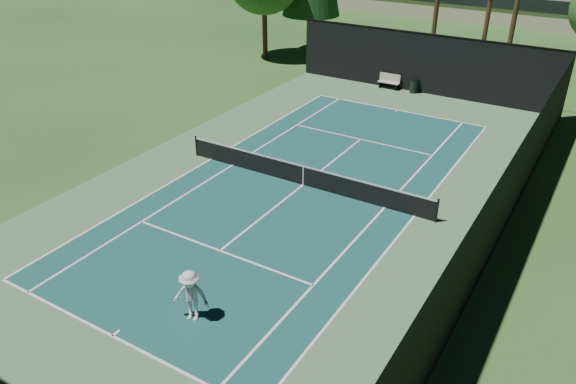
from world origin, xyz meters
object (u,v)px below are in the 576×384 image
object	(u,v)px
tennis_ball_b	(303,163)
trash_bin	(414,86)
tennis_ball_c	(360,161)
park_bench	(389,81)
tennis_net	(303,175)
player	(191,296)
tennis_ball_d	(282,156)

from	to	relation	value
tennis_ball_b	trash_bin	world-z (taller)	trash_bin
tennis_ball_c	park_bench	size ratio (longest dim) A/B	0.04
tennis_net	tennis_ball_c	world-z (taller)	tennis_net
tennis_net	tennis_ball_c	size ratio (longest dim) A/B	212.95
player	park_bench	world-z (taller)	player
tennis_ball_c	tennis_ball_b	bearing A→B (deg)	-144.62
player	tennis_ball_c	bearing A→B (deg)	74.53
tennis_net	player	xyz separation A→B (m)	(1.61, -9.92, 0.37)
player	park_bench	xyz separation A→B (m)	(-3.80, 25.67, -0.38)
player	trash_bin	distance (m)	25.74
tennis_ball_b	park_bench	xyz separation A→B (m)	(-1.02, 13.68, 0.51)
tennis_ball_d	park_bench	bearing A→B (deg)	88.36
player	tennis_ball_c	distance (m)	13.70
tennis_ball_b	tennis_ball_d	size ratio (longest dim) A/B	1.05
player	tennis_ball_c	xyz separation A→B (m)	(-0.43, 13.66, -0.89)
tennis_net	trash_bin	world-z (taller)	tennis_net
tennis_net	tennis_ball_d	xyz separation A→B (m)	(-2.57, 2.25, -0.52)
tennis_ball_c	trash_bin	distance (m)	12.11
player	tennis_ball_d	xyz separation A→B (m)	(-4.19, 12.17, -0.89)
trash_bin	tennis_ball_b	bearing A→B (deg)	-93.33
player	tennis_ball_d	size ratio (longest dim) A/B	26.61
tennis_net	player	world-z (taller)	player
tennis_ball_b	park_bench	bearing A→B (deg)	94.25
tennis_net	tennis_ball_c	xyz separation A→B (m)	(1.19, 3.74, -0.53)
player	tennis_ball_b	distance (m)	12.34
tennis_ball_b	tennis_ball_d	distance (m)	1.41
park_bench	tennis_ball_d	bearing A→B (deg)	-91.64
tennis_net	tennis_ball_b	xyz separation A→B (m)	(-1.17, 2.07, -0.52)
tennis_net	tennis_ball_d	size ratio (longest dim) A/B	186.04
player	trash_bin	xyz separation A→B (m)	(-1.99, 25.66, -0.44)
trash_bin	tennis_ball_d	bearing A→B (deg)	-99.26
tennis_net	trash_bin	size ratio (longest dim) A/B	13.65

